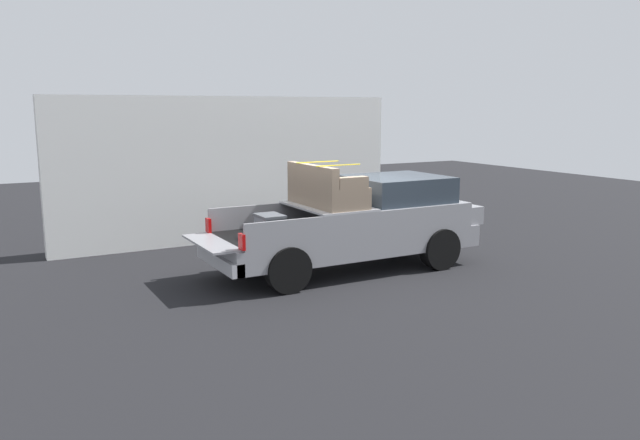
# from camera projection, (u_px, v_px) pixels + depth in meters

# --- Properties ---
(ground_plane) EXTENTS (40.00, 40.00, 0.00)m
(ground_plane) POSITION_uv_depth(u_px,v_px,m) (345.00, 270.00, 12.95)
(ground_plane) COLOR black
(pickup_truck) EXTENTS (6.05, 2.06, 2.23)m
(pickup_truck) POSITION_uv_depth(u_px,v_px,m) (362.00, 222.00, 12.96)
(pickup_truck) COLOR gray
(pickup_truck) RESTS_ON ground_plane
(building_facade) EXTENTS (8.76, 0.36, 3.58)m
(building_facade) POSITION_uv_depth(u_px,v_px,m) (231.00, 169.00, 15.61)
(building_facade) COLOR white
(building_facade) RESTS_ON ground_plane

